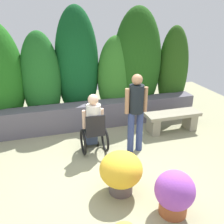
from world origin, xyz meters
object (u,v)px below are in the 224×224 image
flower_pot_terracotta_by_wall (121,172)px  stone_bench (172,119)px  flower_pot_purple_near (174,193)px  person_in_wheelchair (93,125)px  person_standing_companion (136,109)px

flower_pot_terracotta_by_wall → stone_bench: bearing=42.8°
stone_bench → flower_pot_purple_near: flower_pot_purple_near is taller
person_in_wheelchair → person_standing_companion: bearing=-4.2°
flower_pot_purple_near → flower_pot_terracotta_by_wall: 0.91m
person_standing_companion → flower_pot_purple_near: (-0.11, -1.88, -0.63)m
stone_bench → flower_pot_terracotta_by_wall: (-1.98, -1.84, 0.09)m
flower_pot_purple_near → stone_bench: bearing=61.4°
stone_bench → person_standing_companion: bearing=-158.8°
stone_bench → flower_pot_terracotta_by_wall: 2.71m
person_in_wheelchair → flower_pot_terracotta_by_wall: 1.44m
flower_pot_purple_near → flower_pot_terracotta_by_wall: size_ratio=0.96×
person_standing_companion → flower_pot_terracotta_by_wall: person_standing_companion is taller
person_in_wheelchair → flower_pot_terracotta_by_wall: size_ratio=1.78×
person_standing_companion → flower_pot_purple_near: size_ratio=2.39×
stone_bench → person_in_wheelchair: 2.19m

